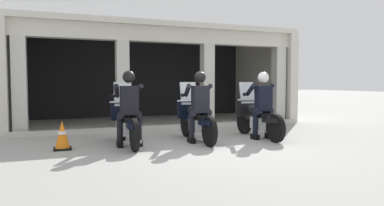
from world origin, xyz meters
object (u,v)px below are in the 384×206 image
motorcycle_center (195,119)px  traffic_cone_flank (62,135)px  police_officer_left (129,102)px  motorcycle_right (256,117)px  motorcycle_left (127,121)px  police_officer_center (200,101)px  police_officer_right (263,99)px

motorcycle_center → traffic_cone_flank: motorcycle_center is taller
police_officer_left → motorcycle_right: bearing=8.4°
motorcycle_left → police_officer_center: bearing=-6.5°
motorcycle_center → police_officer_right: (1.56, -0.38, 0.44)m
motorcycle_left → traffic_cone_flank: (-1.31, -0.13, -0.21)m
motorcycle_right → police_officer_left: bearing=177.5°
police_officer_left → motorcycle_center: bearing=14.1°
police_officer_center → traffic_cone_flank: police_officer_center is taller
motorcycle_right → traffic_cone_flank: 4.44m
motorcycle_right → police_officer_right: (-0.00, -0.28, 0.44)m
motorcycle_right → police_officer_right: bearing=-94.8°
police_officer_left → motorcycle_left: bearing=96.1°
police_officer_center → motorcycle_right: (1.56, 0.18, -0.44)m
traffic_cone_flank → motorcycle_left: bearing=5.9°
motorcycle_left → police_officer_right: 3.19m
motorcycle_left → motorcycle_right: same height
motorcycle_center → police_officer_right: 1.67m
police_officer_left → motorcycle_center: police_officer_left is taller
motorcycle_left → police_officer_center: 1.66m
police_officer_center → motorcycle_right: bearing=10.4°
motorcycle_center → motorcycle_right: size_ratio=1.00×
motorcycle_left → motorcycle_right: size_ratio=1.00×
police_officer_right → motorcycle_right: bearing=85.2°
motorcycle_center → motorcycle_left: bearing=-179.0°
motorcycle_left → police_officer_right: size_ratio=1.29×
motorcycle_center → traffic_cone_flank: bearing=-175.1°
police_officer_left → motorcycle_center: 1.64m
motorcycle_center → police_officer_right: police_officer_right is taller
police_officer_left → police_officer_center: (1.56, -0.07, 0.00)m
motorcycle_left → police_officer_left: 0.52m
motorcycle_left → traffic_cone_flank: bearing=-167.8°
motorcycle_left → police_officer_left: police_officer_left is taller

